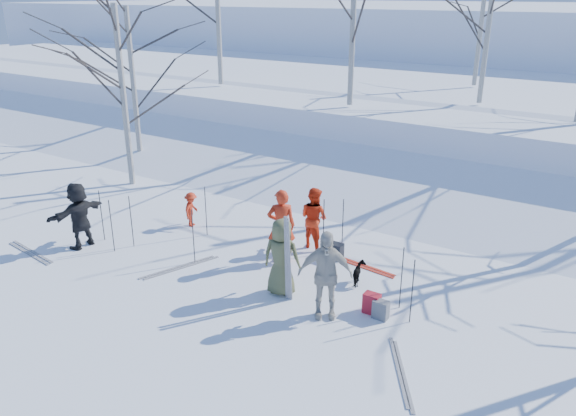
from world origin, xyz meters
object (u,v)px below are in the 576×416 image
Objects in this scene: skier_grey_west at (79,215)px; dog at (359,274)px; skier_redor_behind at (314,218)px; backpack_red at (372,303)px; skier_red_seated at (191,209)px; skier_olive_center at (282,257)px; backpack_dark at (336,251)px; skier_red_north at (281,226)px; skier_cream_east at (325,275)px; backpack_grey at (381,310)px.

skier_grey_west is 6.99m from dog.
skier_redor_behind is 3.30m from backpack_red.
skier_redor_behind is 1.64× the size of skier_red_seated.
skier_olive_center is 1.76× the size of skier_red_seated.
skier_redor_behind is 3.90× the size of backpack_dark.
skier_redor_behind is at bearing -137.33° from skier_red_north.
skier_cream_east is at bearing 107.42° from skier_red_north.
skier_redor_behind is 2.76× the size of dog.
skier_cream_east is at bearing 68.03° from dog.
backpack_red reaches higher than backpack_dark.
skier_red_north reaches higher than skier_redor_behind.
backpack_grey is at bearing -42.74° from backpack_dark.
skier_olive_center is 4.43m from skier_red_seated.
backpack_grey is (2.17, 0.21, -0.65)m from skier_olive_center.
skier_red_seated is 5.64m from skier_cream_east.
dog is (0.01, 1.53, -0.66)m from skier_cream_east.
skier_cream_east is at bearing -141.20° from backpack_red.
skier_olive_center reaches higher than skier_red_seated.
skier_olive_center is 2.27m from backpack_grey.
dog reaches higher than backpack_red.
backpack_grey is (0.97, -1.03, -0.05)m from dog.
skier_olive_center is 0.93× the size of skier_cream_east.
skier_red_north is 3.18× the size of dog.
skier_redor_behind is at bearing 142.37° from backpack_grey.
skier_grey_west reaches higher than skier_olive_center.
skier_redor_behind is 1.02m from backpack_dark.
skier_olive_center reaches higher than backpack_red.
skier_olive_center is at bearing 24.30° from dog.
skier_red_seated is 1.69× the size of dog.
backpack_dark is (0.19, 2.04, -0.64)m from skier_olive_center.
skier_grey_west reaches higher than backpack_red.
backpack_dark is (4.25, 0.32, -0.28)m from skier_red_seated.
skier_red_north is 1.07× the size of skier_grey_west.
skier_red_north reaches higher than skier_red_seated.
skier_cream_east is 1.08× the size of skier_grey_west.
skier_redor_behind is at bearing 141.11° from backpack_red.
skier_grey_west reaches higher than skier_redor_behind.
skier_olive_center is 2.97× the size of dog.
skier_red_seated is at bearing -26.94° from dog.
backpack_grey is at bearing 99.05° from skier_grey_west.
backpack_dark is (1.02, 0.80, -0.70)m from skier_red_north.
backpack_red is (0.74, 0.60, -0.69)m from skier_cream_east.
skier_grey_west is (-5.47, -0.76, 0.00)m from skier_olive_center.
skier_olive_center reaches higher than dog.
dog is 1.19m from backpack_red.
skier_cream_east is at bearing 152.88° from skier_olive_center.
skier_cream_east is (1.79, -2.64, 0.12)m from skier_redor_behind.
skier_redor_behind reaches higher than backpack_dark.
skier_grey_west is (-6.66, -0.46, -0.06)m from skier_cream_east.
dog is (2.03, -0.01, -0.66)m from skier_red_north.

